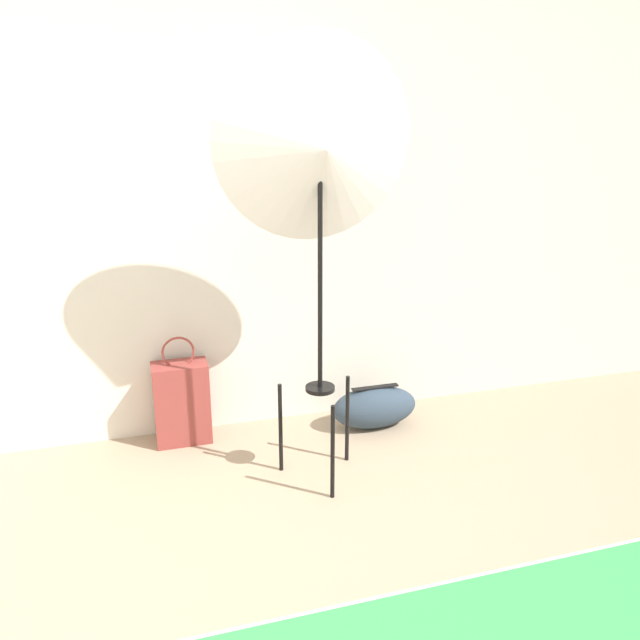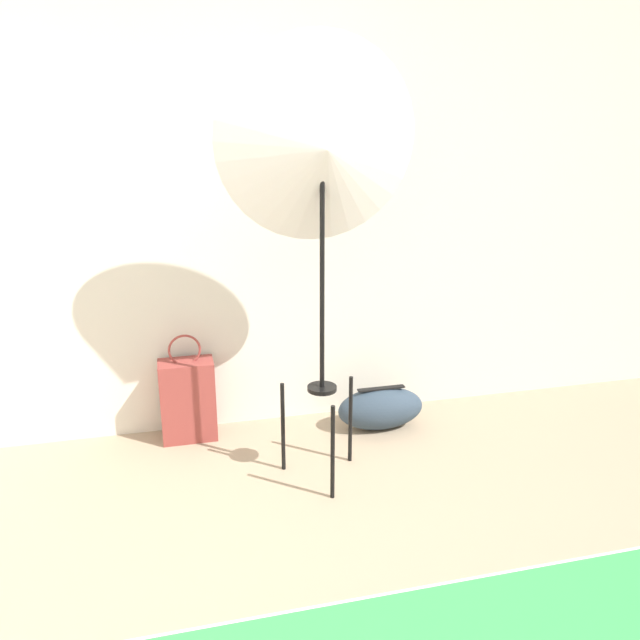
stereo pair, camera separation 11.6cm
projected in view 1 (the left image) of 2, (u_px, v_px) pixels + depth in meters
The scene contains 4 objects.
wall_back at pixel (266, 192), 3.27m from camera, with size 8.00×0.05×2.60m.
photo_umbrella at pixel (320, 148), 2.59m from camera, with size 0.89×0.38×2.01m.
tote_bag at pixel (182, 402), 3.32m from camera, with size 0.29×0.17×0.59m.
duffel_bag at pixel (375, 407), 3.51m from camera, with size 0.49×0.24×0.24m.
Camera 1 is at (-0.67, -1.03, 1.64)m, focal length 35.00 mm.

